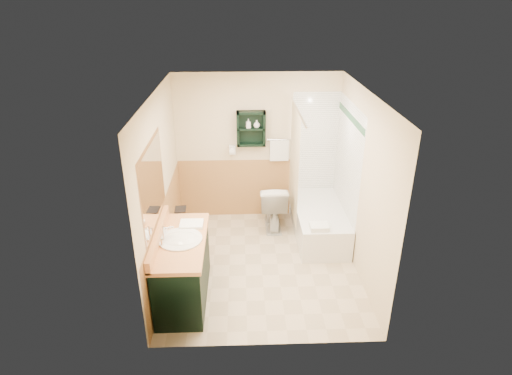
% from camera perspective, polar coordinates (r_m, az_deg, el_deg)
% --- Properties ---
extents(floor, '(3.00, 3.00, 0.00)m').
position_cam_1_polar(floor, '(6.11, 0.73, -10.18)').
color(floor, '#C9B392').
rests_on(floor, ground).
extents(back_wall, '(2.60, 0.04, 2.40)m').
position_cam_1_polar(back_wall, '(6.92, 0.17, 5.37)').
color(back_wall, beige).
rests_on(back_wall, ground).
extents(left_wall, '(0.04, 3.00, 2.40)m').
position_cam_1_polar(left_wall, '(5.60, -12.81, -0.12)').
color(left_wall, beige).
rests_on(left_wall, ground).
extents(right_wall, '(0.04, 3.00, 2.40)m').
position_cam_1_polar(right_wall, '(5.73, 14.11, 0.29)').
color(right_wall, beige).
rests_on(right_wall, ground).
extents(ceiling, '(2.60, 3.00, 0.04)m').
position_cam_1_polar(ceiling, '(5.12, 0.88, 12.58)').
color(ceiling, white).
rests_on(ceiling, back_wall).
extents(wainscot_left, '(2.98, 2.98, 1.00)m').
position_cam_1_polar(wainscot_left, '(5.92, -11.84, -6.27)').
color(wainscot_left, tan).
rests_on(wainscot_left, left_wall).
extents(wainscot_back, '(2.58, 2.58, 1.00)m').
position_cam_1_polar(wainscot_back, '(7.15, 0.17, -0.02)').
color(wainscot_back, tan).
rests_on(wainscot_back, back_wall).
extents(mirror_frame, '(1.30, 1.30, 1.00)m').
position_cam_1_polar(mirror_frame, '(4.98, -13.61, 0.34)').
color(mirror_frame, brown).
rests_on(mirror_frame, left_wall).
extents(mirror_glass, '(1.20, 1.20, 0.90)m').
position_cam_1_polar(mirror_glass, '(4.98, -13.55, 0.34)').
color(mirror_glass, white).
rests_on(mirror_glass, left_wall).
extents(tile_right, '(1.50, 1.50, 2.10)m').
position_cam_1_polar(tile_right, '(6.44, 11.91, 1.85)').
color(tile_right, white).
rests_on(tile_right, right_wall).
extents(tile_back, '(0.95, 0.95, 2.10)m').
position_cam_1_polar(tile_back, '(7.04, 8.57, 4.14)').
color(tile_back, white).
rests_on(tile_back, back_wall).
extents(tile_accent, '(1.50, 1.50, 0.10)m').
position_cam_1_polar(tile_accent, '(6.16, 12.52, 9.14)').
color(tile_accent, '#144624').
rests_on(tile_accent, right_wall).
extents(wall_shelf, '(0.45, 0.15, 0.55)m').
position_cam_1_polar(wall_shelf, '(6.70, -0.65, 7.85)').
color(wall_shelf, black).
rests_on(wall_shelf, back_wall).
extents(hair_dryer, '(0.10, 0.24, 0.18)m').
position_cam_1_polar(hair_dryer, '(6.83, -3.17, 5.07)').
color(hair_dryer, white).
rests_on(hair_dryer, back_wall).
extents(towel_bar, '(0.40, 0.06, 0.40)m').
position_cam_1_polar(towel_bar, '(6.82, 3.15, 6.39)').
color(towel_bar, white).
rests_on(towel_bar, back_wall).
extents(curtain_rod, '(0.03, 1.60, 0.03)m').
position_cam_1_polar(curtain_rod, '(5.99, 5.63, 10.17)').
color(curtain_rod, silver).
rests_on(curtain_rod, back_wall).
extents(shower_curtain, '(1.05, 1.05, 1.70)m').
position_cam_1_polar(shower_curtain, '(6.42, 5.12, 3.21)').
color(shower_curtain, beige).
rests_on(shower_curtain, curtain_rod).
extents(vanity, '(0.59, 1.31, 0.83)m').
position_cam_1_polar(vanity, '(5.38, -9.73, -10.65)').
color(vanity, black).
rests_on(vanity, ground).
extents(bathtub, '(0.72, 1.50, 0.48)m').
position_cam_1_polar(bathtub, '(6.71, 8.38, -4.61)').
color(bathtub, silver).
rests_on(bathtub, ground).
extents(toilet, '(0.43, 0.77, 0.75)m').
position_cam_1_polar(toilet, '(6.84, 2.23, -2.43)').
color(toilet, silver).
rests_on(toilet, ground).
extents(counter_towel, '(0.29, 0.23, 0.04)m').
position_cam_1_polar(counter_towel, '(5.41, -8.60, -4.86)').
color(counter_towel, white).
rests_on(counter_towel, vanity).
extents(vanity_book, '(0.15, 0.03, 0.20)m').
position_cam_1_polar(vanity_book, '(5.77, -10.85, -2.12)').
color(vanity_book, black).
rests_on(vanity_book, vanity).
extents(tub_towel, '(0.26, 0.21, 0.07)m').
position_cam_1_polar(tub_towel, '(6.03, 8.40, -5.21)').
color(tub_towel, white).
rests_on(tub_towel, bathtub).
extents(soap_bottle_a, '(0.09, 0.15, 0.07)m').
position_cam_1_polar(soap_bottle_a, '(6.68, -1.03, 8.23)').
color(soap_bottle_a, silver).
rests_on(soap_bottle_a, wall_shelf).
extents(soap_bottle_b, '(0.11, 0.13, 0.10)m').
position_cam_1_polar(soap_bottle_b, '(6.67, 0.09, 8.36)').
color(soap_bottle_b, silver).
rests_on(soap_bottle_b, wall_shelf).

